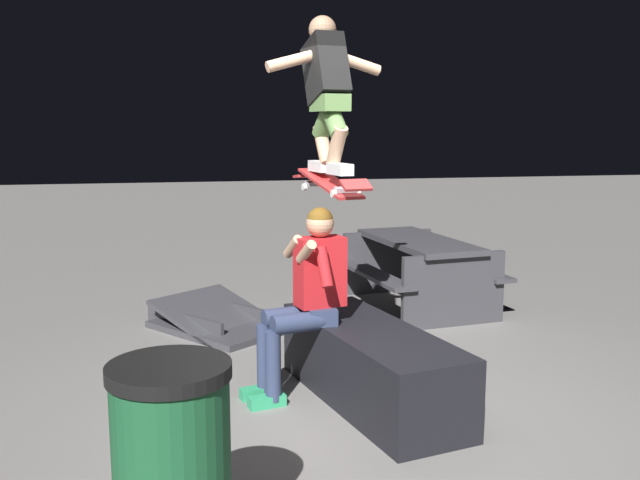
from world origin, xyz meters
The scene contains 8 objects.
ground_plane centered at (0.00, 0.00, 0.00)m, with size 40.00×40.00×0.00m, color slate.
ledge_box_main centered at (0.27, -0.08, 0.27)m, with size 1.79×0.61×0.54m, color black.
person_sitting_on_ledge centered at (0.49, 0.35, 0.78)m, with size 0.59×0.78×1.38m.
skateboard centered at (0.65, 0.14, 1.53)m, with size 1.04×0.39×0.17m.
skater_airborne centered at (0.71, 0.15, 2.22)m, with size 0.63×0.89×1.12m.
kicker_ramp centered at (2.32, 0.83, 0.06)m, with size 1.53×1.48×0.36m.
picnic_table_back centered at (2.73, -1.27, 0.50)m, with size 1.87×1.56×0.75m.
trash_bin centered at (-1.53, 1.29, 0.50)m, with size 0.52×0.52×0.99m.
Camera 1 is at (-4.39, 1.24, 1.96)m, focal length 40.00 mm.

